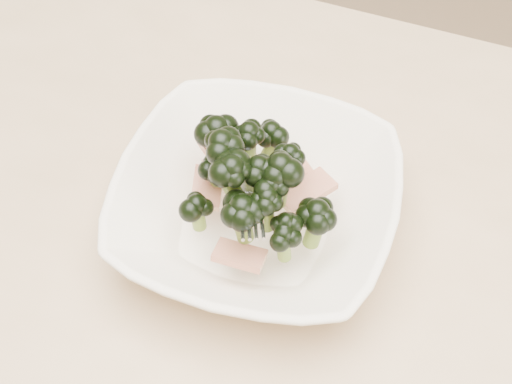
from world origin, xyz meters
TOP-DOWN VIEW (x-y plane):
  - dining_table at (0.00, 0.00)m, footprint 1.20×0.80m
  - broccoli_dish at (0.03, 0.07)m, footprint 0.27×0.27m

SIDE VIEW (x-z plane):
  - dining_table at x=0.00m, z-range 0.28..1.03m
  - broccoli_dish at x=0.03m, z-range 0.73..0.85m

